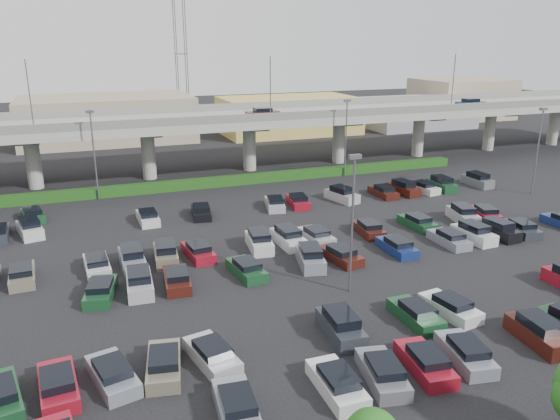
# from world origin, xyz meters

# --- Properties ---
(ground) EXTENTS (280.00, 280.00, 0.00)m
(ground) POSITION_xyz_m (0.00, 0.00, 0.00)
(ground) COLOR black
(overpass) EXTENTS (150.00, 13.00, 15.80)m
(overpass) POSITION_xyz_m (-0.22, 31.97, 6.97)
(overpass) COLOR gray
(overpass) RESTS_ON ground
(hedge) EXTENTS (66.00, 1.60, 1.10)m
(hedge) POSITION_xyz_m (0.00, 25.00, 0.55)
(hedge) COLOR #194313
(hedge) RESTS_ON ground
(parked_cars) EXTENTS (62.87, 41.67, 1.67)m
(parked_cars) POSITION_xyz_m (-0.43, -3.76, 0.62)
(parked_cars) COLOR #184525
(parked_cars) RESTS_ON ground
(light_poles) EXTENTS (66.90, 48.38, 10.30)m
(light_poles) POSITION_xyz_m (-4.13, 2.00, 6.24)
(light_poles) COLOR #55565B
(light_poles) RESTS_ON ground
(distant_buildings) EXTENTS (138.00, 24.00, 9.00)m
(distant_buildings) POSITION_xyz_m (12.38, 61.81, 3.74)
(distant_buildings) COLOR gray
(distant_buildings) RESTS_ON ground
(comm_tower) EXTENTS (2.40, 2.40, 30.00)m
(comm_tower) POSITION_xyz_m (4.00, 74.00, 15.61)
(comm_tower) COLOR #55565B
(comm_tower) RESTS_ON ground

